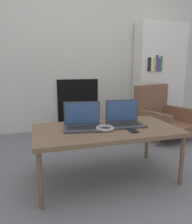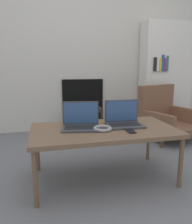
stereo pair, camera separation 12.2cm
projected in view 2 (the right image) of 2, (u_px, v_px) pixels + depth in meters
ground_plane at (112, 193)px, 1.76m from camera, size 14.00×14.00×0.00m
wall_back at (75, 47)px, 3.35m from camera, size 7.00×0.08×2.60m
table at (104, 132)px, 1.91m from camera, size 1.24×0.66×0.47m
laptop_left at (81, 122)px, 1.90m from camera, size 0.35×0.27×0.22m
laptop_right at (124, 120)px, 1.99m from camera, size 0.33×0.23×0.22m
headphones at (103, 129)px, 1.84m from camera, size 0.16×0.16×0.03m
phone at (130, 131)px, 1.81m from camera, size 0.06×0.13×0.01m
tv at (86, 120)px, 3.31m from camera, size 0.40×0.50×0.41m
armchair at (164, 115)px, 3.08m from camera, size 0.83×0.83×0.74m
bookshelf at (165, 76)px, 3.57m from camera, size 0.81×0.32×1.68m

